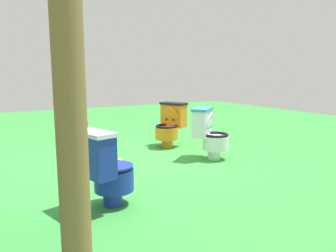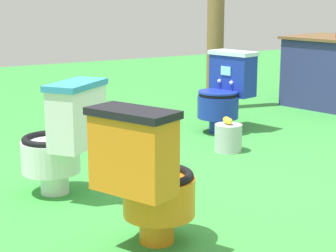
% 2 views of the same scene
% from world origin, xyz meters
% --- Properties ---
extents(ground, '(14.00, 14.00, 0.00)m').
position_xyz_m(ground, '(0.00, 0.00, 0.00)').
color(ground, green).
extents(toilet_orange, '(0.57, 0.61, 0.73)m').
position_xyz_m(toilet_orange, '(0.52, -0.99, 0.37)').
color(toilet_orange, orange).
rests_on(toilet_orange, ground).
extents(toilet_blue, '(0.52, 0.58, 0.73)m').
position_xyz_m(toilet_blue, '(-1.36, 0.79, 0.37)').
color(toilet_blue, '#192D9E').
rests_on(toilet_blue, ground).
extents(toilet_white, '(0.64, 0.62, 0.73)m').
position_xyz_m(toilet_white, '(-0.44, -1.08, 0.37)').
color(toilet_white, white).
rests_on(toilet_white, ground).
extents(wooden_post, '(0.18, 0.18, 1.91)m').
position_xyz_m(wooden_post, '(-2.28, 1.30, 0.96)').
color(wooden_post, brown).
rests_on(wooden_post, ground).
extents(small_crate, '(0.44, 0.44, 0.34)m').
position_xyz_m(small_crate, '(1.87, 0.21, 0.17)').
color(small_crate, brown).
rests_on(small_crate, ground).
extents(lemon_bucket, '(0.22, 0.22, 0.28)m').
position_xyz_m(lemon_bucket, '(-0.77, 0.42, 0.12)').
color(lemon_bucket, '#B7B7BF').
rests_on(lemon_bucket, ground).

